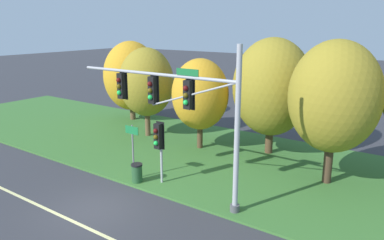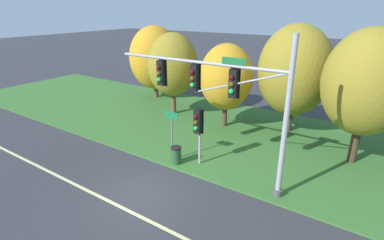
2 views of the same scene
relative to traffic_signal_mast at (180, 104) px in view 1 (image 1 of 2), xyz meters
name	(u,v)px [view 1 (image 1 of 2)]	position (x,y,z in m)	size (l,w,h in m)	color
ground_plane	(94,209)	(-2.33, -3.09, -4.31)	(160.00, 160.00, 0.00)	#333338
lane_stripe	(70,220)	(-2.33, -4.29, -4.31)	(36.00, 0.16, 0.01)	beige
grass_verge	(202,154)	(-2.33, 5.16, -4.26)	(48.00, 11.50, 0.10)	#386B2D
traffic_signal_mast	(180,104)	(0.00, 0.00, 0.00)	(8.87, 0.49, 6.82)	#9EA0A5
pedestrian_signal_near_kerb	(159,140)	(-1.57, 0.36, -1.99)	(0.46, 0.55, 3.08)	#9EA0A5
route_sign_post	(133,145)	(-3.00, 0.06, -2.42)	(0.83, 0.08, 2.78)	slate
tree_nearest_road	(131,76)	(-11.53, 8.80, -0.69)	(4.36, 4.36, 6.26)	brown
tree_left_of_mast	(146,82)	(-7.48, 6.11, -0.49)	(3.69, 3.69, 6.04)	brown
tree_behind_signpost	(200,94)	(-3.04, 6.01, -0.83)	(3.47, 3.47, 5.56)	#4C3823
tree_mid_verge	(272,87)	(0.87, 7.61, -0.23)	(4.54, 4.54, 6.83)	#4C3823
tree_tall_centre	(334,97)	(5.00, 5.22, 0.03)	(4.22, 4.22, 6.90)	#423021
trash_bin	(137,173)	(-2.60, -0.14, -3.74)	(0.56, 0.56, 0.93)	#234C28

